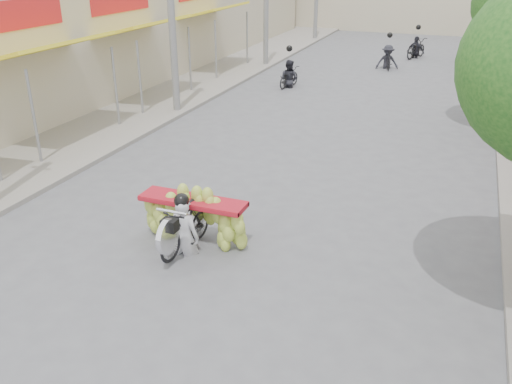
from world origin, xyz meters
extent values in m
cube|color=gray|center=(-7.00, 15.00, 0.06)|extent=(4.00, 60.00, 0.12)
cube|color=#BBB093|center=(-12.00, 14.00, 3.00)|extent=(8.00, 40.00, 6.00)
cube|color=yellow|center=(-7.12, 8.00, 2.75)|extent=(1.77, 4.00, 0.53)
cylinder|color=slate|center=(-6.30, 6.20, 1.27)|extent=(0.08, 0.08, 2.55)
cylinder|color=slate|center=(-6.30, 9.80, 1.27)|extent=(0.08, 0.08, 2.55)
cube|color=red|center=(-8.00, 8.00, 3.60)|extent=(0.10, 3.50, 0.80)
cube|color=yellow|center=(-7.12, 13.00, 2.75)|extent=(1.77, 4.00, 0.53)
cylinder|color=slate|center=(-6.30, 11.20, 1.27)|extent=(0.08, 0.08, 2.55)
cylinder|color=slate|center=(-6.30, 14.80, 1.27)|extent=(0.08, 0.08, 2.55)
cube|color=red|center=(-8.00, 13.00, 3.60)|extent=(0.10, 3.50, 0.80)
cube|color=yellow|center=(-7.12, 19.00, 2.75)|extent=(1.77, 4.00, 0.53)
cylinder|color=slate|center=(-6.30, 17.20, 1.27)|extent=(0.08, 0.08, 2.55)
cylinder|color=slate|center=(-6.30, 20.80, 1.27)|extent=(0.08, 0.08, 2.55)
cylinder|color=#3A2719|center=(5.40, 26.00, 1.60)|extent=(0.28, 0.28, 3.20)
imported|color=black|center=(-0.62, 3.64, 0.48)|extent=(0.65, 1.67, 0.96)
cylinder|color=silver|center=(-0.62, 2.99, 0.62)|extent=(0.10, 0.66, 0.66)
cube|color=black|center=(-0.62, 3.09, 0.80)|extent=(0.28, 0.22, 0.22)
cylinder|color=silver|center=(-0.62, 3.19, 1.02)|extent=(0.60, 0.05, 0.05)
cube|color=maroon|center=(-0.62, 3.99, 0.88)|extent=(2.10, 0.55, 0.10)
imported|color=silver|center=(-0.62, 3.59, 1.10)|extent=(0.58, 0.43, 1.61)
sphere|color=black|center=(-0.62, 3.56, 1.88)|extent=(0.28, 0.28, 0.28)
imported|color=black|center=(-2.97, 17.16, 0.41)|extent=(0.77, 1.53, 0.82)
imported|color=#23242B|center=(-2.97, 17.16, 1.12)|extent=(0.86, 0.60, 1.65)
sphere|color=black|center=(-2.97, 17.16, 1.58)|extent=(0.26, 0.26, 0.26)
imported|color=black|center=(0.28, 22.47, 0.51)|extent=(0.96, 1.81, 1.03)
imported|color=#23242B|center=(0.28, 22.47, 1.12)|extent=(1.17, 0.82, 1.65)
sphere|color=black|center=(0.28, 22.47, 1.58)|extent=(0.26, 0.26, 0.26)
imported|color=black|center=(1.24, 25.86, 0.50)|extent=(1.23, 1.91, 1.01)
imported|color=#23242B|center=(1.24, 25.86, 1.12)|extent=(1.10, 0.84, 1.65)
sphere|color=black|center=(1.24, 25.86, 1.58)|extent=(0.26, 0.26, 0.26)
camera|label=1|loc=(3.87, -4.28, 5.25)|focal=38.00mm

